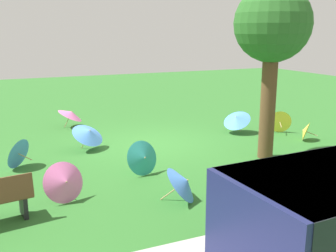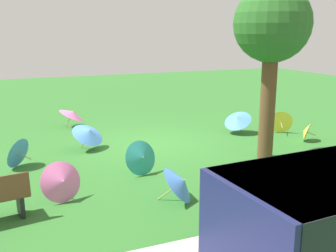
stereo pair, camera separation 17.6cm
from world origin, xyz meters
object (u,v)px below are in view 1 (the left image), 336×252
at_px(parasol_yellow_2, 304,131).
at_px(parasol_pink_0, 71,114).
at_px(parasol_blue_2, 16,153).
at_px(shade_tree, 272,28).
at_px(parasol_blue_0, 236,119).
at_px(parasol_pink_2, 65,182).
at_px(parasol_blue_3, 89,133).
at_px(parasol_yellow_0, 280,121).
at_px(parasol_teal_0, 144,158).
at_px(parasol_blue_1, 184,183).

bearing_deg(parasol_yellow_2, parasol_pink_0, -36.73).
height_order(parasol_blue_2, parasol_yellow_2, parasol_blue_2).
xyz_separation_m(shade_tree, parasol_blue_0, (-0.74, -2.58, -2.97)).
xyz_separation_m(parasol_pink_2, parasol_blue_3, (-1.28, -3.45, 0.09)).
height_order(parasol_yellow_0, parasol_blue_2, parasol_blue_2).
bearing_deg(parasol_yellow_0, shade_tree, 43.89).
relative_size(parasol_blue_0, parasol_pink_0, 1.10).
height_order(parasol_teal_0, parasol_blue_3, parasol_blue_3).
height_order(parasol_blue_0, parasol_blue_3, parasol_blue_3).
bearing_deg(parasol_yellow_2, parasol_pink_2, 12.47).
height_order(parasol_pink_2, parasol_blue_2, parasol_pink_2).
relative_size(parasol_yellow_0, parasol_blue_3, 0.65).
height_order(parasol_blue_0, parasol_yellow_0, parasol_blue_0).
distance_m(parasol_teal_0, parasol_yellow_2, 5.88).
relative_size(parasol_blue_2, parasol_blue_3, 0.70).
bearing_deg(parasol_pink_0, parasol_yellow_0, 150.26).
relative_size(shade_tree, parasol_blue_0, 3.75).
xyz_separation_m(parasol_blue_3, parasol_yellow_2, (-6.56, 1.71, -0.21)).
bearing_deg(parasol_yellow_2, parasol_blue_2, -6.04).
distance_m(shade_tree, parasol_blue_0, 4.01).
distance_m(parasol_blue_0, parasol_pink_0, 5.93).
relative_size(parasol_pink_2, parasol_yellow_2, 1.45).
bearing_deg(parasol_blue_2, parasol_yellow_2, 173.96).
xyz_separation_m(shade_tree, parasol_blue_3, (4.32, -2.65, -2.97)).
bearing_deg(parasol_pink_2, parasol_blue_1, 156.92).
xyz_separation_m(shade_tree, parasol_blue_2, (6.38, -1.85, -3.08)).
relative_size(parasol_blue_3, parasol_yellow_2, 1.92).
distance_m(parasol_teal_0, parasol_blue_1, 1.82).
bearing_deg(shade_tree, parasol_pink_2, 8.06).
bearing_deg(parasol_pink_0, parasol_blue_0, 147.31).
bearing_deg(parasol_blue_3, parasol_blue_2, 21.19).
xyz_separation_m(parasol_blue_1, parasol_blue_3, (0.95, -4.40, 0.12)).
relative_size(parasol_blue_0, parasol_teal_0, 1.32).
xyz_separation_m(parasol_teal_0, parasol_blue_3, (0.74, -2.59, 0.09)).
height_order(shade_tree, parasol_teal_0, shade_tree).
bearing_deg(parasol_blue_0, shade_tree, 74.01).
height_order(parasol_yellow_0, parasol_teal_0, parasol_teal_0).
bearing_deg(parasol_pink_0, parasol_yellow_2, 143.27).
bearing_deg(parasol_pink_0, parasol_pink_2, 78.36).
xyz_separation_m(parasol_blue_0, parasol_yellow_0, (-1.45, 0.48, -0.12)).
xyz_separation_m(parasol_yellow_0, parasol_teal_0, (5.76, 2.04, 0.03)).
bearing_deg(parasol_blue_1, parasol_pink_2, -23.08).
bearing_deg(parasol_yellow_0, parasol_pink_2, 20.41).
distance_m(parasol_blue_2, parasol_blue_3, 2.22).
bearing_deg(parasol_yellow_0, parasol_yellow_2, 92.64).
relative_size(parasol_teal_0, parasol_blue_2, 1.06).
height_order(parasol_yellow_0, parasol_blue_1, parasol_blue_1).
bearing_deg(parasol_blue_1, shade_tree, -152.64).
distance_m(parasol_blue_0, parasol_blue_2, 7.16).
bearing_deg(parasol_blue_3, parasol_teal_0, 106.03).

